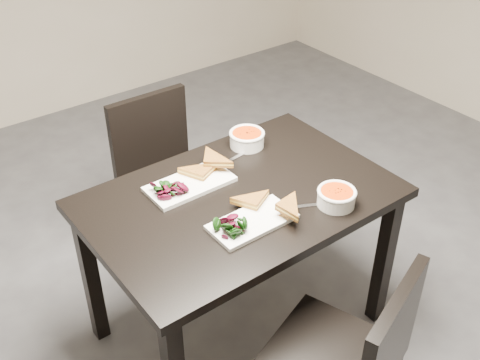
% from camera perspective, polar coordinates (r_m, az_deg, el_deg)
% --- Properties ---
extents(ground, '(5.00, 5.00, 0.00)m').
position_cam_1_polar(ground, '(2.86, 1.32, -12.60)').
color(ground, '#47474C').
rests_on(ground, ground).
extents(table, '(1.20, 0.80, 0.75)m').
position_cam_1_polar(table, '(2.35, 0.00, -3.38)').
color(table, black).
rests_on(table, ground).
extents(chair_near, '(0.53, 0.53, 0.85)m').
position_cam_1_polar(chair_near, '(2.09, 10.89, -16.80)').
color(chair_near, black).
rests_on(chair_near, ground).
extents(chair_far, '(0.42, 0.42, 0.85)m').
position_cam_1_polar(chair_far, '(2.95, -7.56, 1.04)').
color(chair_far, black).
rests_on(chair_far, ground).
extents(plate_near, '(0.32, 0.16, 0.02)m').
position_cam_1_polar(plate_near, '(2.15, 1.22, -4.11)').
color(plate_near, white).
rests_on(plate_near, table).
extents(sandwich_near, '(0.20, 0.18, 0.05)m').
position_cam_1_polar(sandwich_near, '(2.17, 2.34, -2.55)').
color(sandwich_near, '#AB6F23').
rests_on(sandwich_near, plate_near).
extents(salad_near, '(0.10, 0.09, 0.04)m').
position_cam_1_polar(salad_near, '(2.08, -0.95, -4.50)').
color(salad_near, black).
rests_on(salad_near, plate_near).
extents(soup_bowl_near, '(0.15, 0.15, 0.07)m').
position_cam_1_polar(soup_bowl_near, '(2.25, 9.43, -1.60)').
color(soup_bowl_near, white).
rests_on(soup_bowl_near, table).
extents(cutlery_near, '(0.17, 0.09, 0.00)m').
position_cam_1_polar(cutlery_near, '(2.24, 5.68, -2.63)').
color(cutlery_near, silver).
rests_on(cutlery_near, table).
extents(plate_far, '(0.35, 0.18, 0.02)m').
position_cam_1_polar(plate_far, '(2.35, -4.93, -0.40)').
color(plate_far, white).
rests_on(plate_far, table).
extents(sandwich_far, '(0.21, 0.19, 0.06)m').
position_cam_1_polar(sandwich_far, '(2.34, -3.44, 0.73)').
color(sandwich_far, '#AB6F23').
rests_on(sandwich_far, plate_far).
extents(salad_far, '(0.11, 0.10, 0.05)m').
position_cam_1_polar(salad_far, '(2.29, -7.07, -0.59)').
color(salad_far, black).
rests_on(salad_far, plate_far).
extents(soup_bowl_far, '(0.16, 0.16, 0.07)m').
position_cam_1_polar(soup_bowl_far, '(2.59, 0.68, 4.15)').
color(soup_bowl_far, white).
rests_on(soup_bowl_far, table).
extents(cutlery_far, '(0.18, 0.04, 0.00)m').
position_cam_1_polar(cutlery_far, '(2.52, -0.32, 2.27)').
color(cutlery_far, silver).
rests_on(cutlery_far, table).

